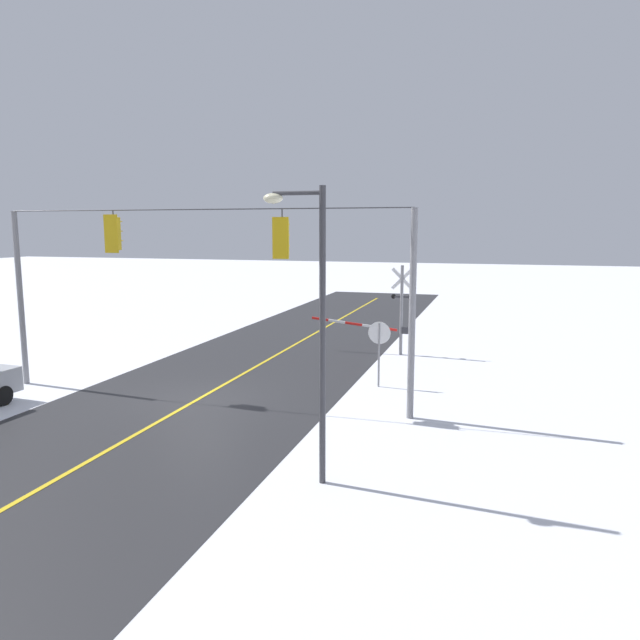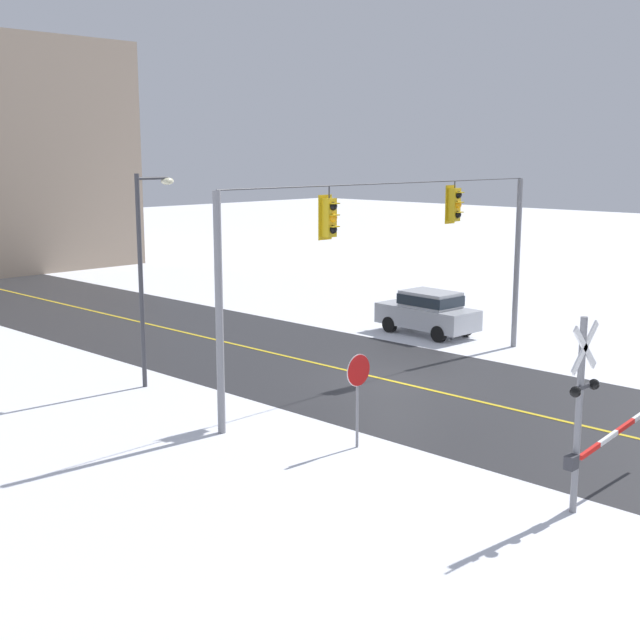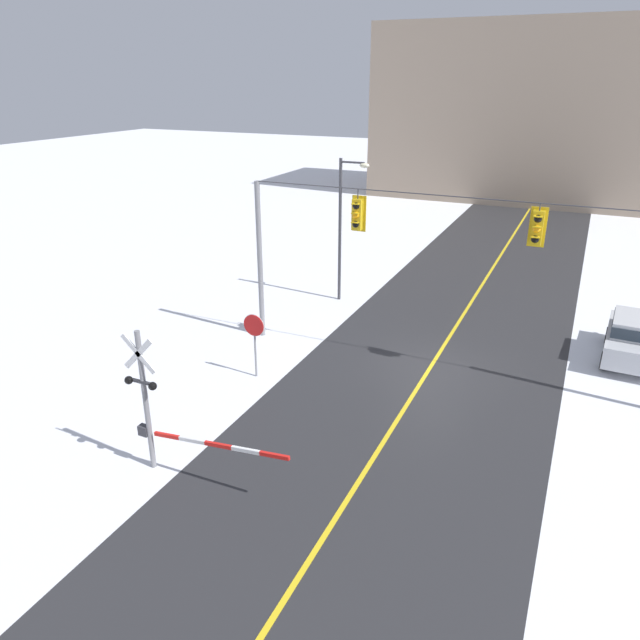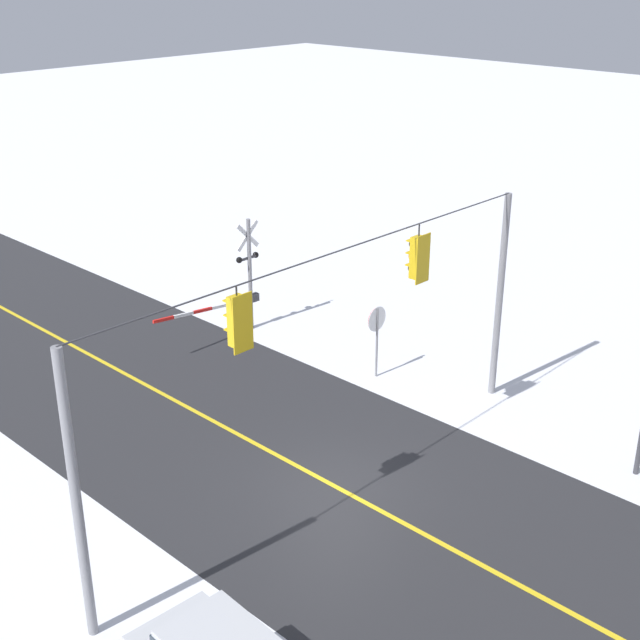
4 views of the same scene
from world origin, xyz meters
TOP-DOWN VIEW (x-y plane):
  - ground_plane at (0.00, 0.00)m, footprint 160.00×160.00m
  - road_asphalt at (0.00, 6.00)m, footprint 9.00×80.00m
  - lane_centre_line at (0.00, 6.00)m, footprint 0.14×72.00m
  - signal_span at (-0.01, -0.01)m, footprint 14.20×0.47m
  - stop_sign at (-5.40, -3.27)m, footprint 0.80×0.09m
  - railroad_crossing at (-4.88, -8.97)m, footprint 4.65×0.31m
  - parked_car_silver at (6.54, 3.63)m, footprint 2.00×4.27m
  - streetlamp_near at (-5.59, 5.17)m, footprint 1.39×0.28m

SIDE VIEW (x-z plane):
  - ground_plane at x=0.00m, z-range 0.00..0.00m
  - road_asphalt at x=0.00m, z-range 0.00..0.01m
  - lane_centre_line at x=0.00m, z-range 0.01..0.01m
  - parked_car_silver at x=6.54m, z-range 0.08..1.82m
  - stop_sign at x=-5.40m, z-range 0.54..2.89m
  - railroad_crossing at x=-4.88m, z-range -0.01..3.99m
  - streetlamp_near at x=-5.59m, z-range 0.67..7.17m
  - signal_span at x=-0.01m, z-range 0.96..7.18m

